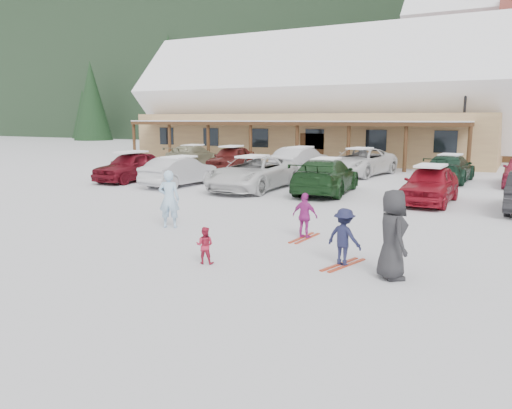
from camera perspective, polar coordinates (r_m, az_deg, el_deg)
The scene contains 23 objects.
ground at distance 12.65m, azimuth -3.36°, elevation -5.04°, with size 160.00×160.00×0.00m, color silver.
forested_hillside at distance 96.91m, azimuth 25.44°, elevation 18.24°, with size 300.00×70.00×38.00m, color black.
day_lodge at distance 41.36m, azimuth 6.47°, elevation 10.71°, with size 29.12×12.50×10.38m.
lamp_post at distance 34.69m, azimuth 22.71°, elevation 9.50°, with size 0.50×0.25×6.22m.
conifer_0 at distance 51.87m, azimuth -10.71°, elevation 12.33°, with size 4.40×4.40×10.20m.
conifer_2 at distance 63.93m, azimuth -6.69°, elevation 12.95°, with size 5.28×5.28×12.24m.
adult_skier at distance 15.09m, azimuth -9.90°, elevation 0.62°, with size 0.63×0.41×1.73m, color #A8CFEE.
toddler_red at distance 11.31m, azimuth -5.87°, elevation -4.65°, with size 0.41×0.32×0.85m, color #B1203C.
child_navy at distance 11.22m, azimuth 10.03°, elevation -3.70°, with size 0.84×0.48×1.30m, color #191C3A.
skis_child_navy at distance 11.38m, azimuth 9.94°, elevation -6.79°, with size 0.20×1.40×0.03m, color #AA3218.
child_magenta at distance 13.59m, azimuth 5.62°, elevation -1.31°, with size 0.74×0.31×1.26m, color #AF298D.
skis_child_magenta at distance 13.72m, azimuth 5.57°, elevation -3.82°, with size 0.20×1.40×0.03m, color #AA3218.
bystander_dark at distance 10.47m, azimuth 15.32°, elevation -3.33°, with size 0.90×0.59×1.84m, color #252528.
parked_car_0 at distance 26.89m, azimuth -14.04°, elevation 4.24°, with size 1.82×4.52×1.54m, color maroon.
parked_car_1 at distance 24.48m, azimuth -8.73°, elevation 3.76°, with size 1.51×4.32×1.42m, color #BABABF.
parked_car_2 at distance 22.85m, azimuth -0.40°, elevation 3.61°, with size 2.58×5.59×1.55m, color silver.
parked_car_3 at distance 21.98m, azimuth 7.99°, elevation 3.24°, with size 2.13×5.25×1.52m, color #183A1A.
parked_car_4 at distance 20.37m, azimuth 19.26°, elevation 2.18°, with size 1.73×4.30×1.46m, color maroon.
parked_car_7 at distance 34.56m, azimuth -7.24°, elevation 5.55°, with size 2.04×5.02×1.46m, color gray.
parked_car_8 at distance 31.31m, azimuth -2.83°, elevation 5.27°, with size 1.83×4.55×1.55m, color maroon.
parked_car_9 at distance 30.08m, azimuth 5.09°, elevation 5.07°, with size 1.66×4.75×1.56m, color silver.
parked_car_10 at distance 29.28m, azimuth 11.73°, elevation 4.79°, with size 2.61×5.66×1.57m, color silver.
parked_car_11 at distance 27.61m, azimuth 21.25°, elevation 3.87°, with size 1.98×4.88×1.42m, color #153423.
Camera 1 is at (6.44, -10.40, 3.23)m, focal length 35.00 mm.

